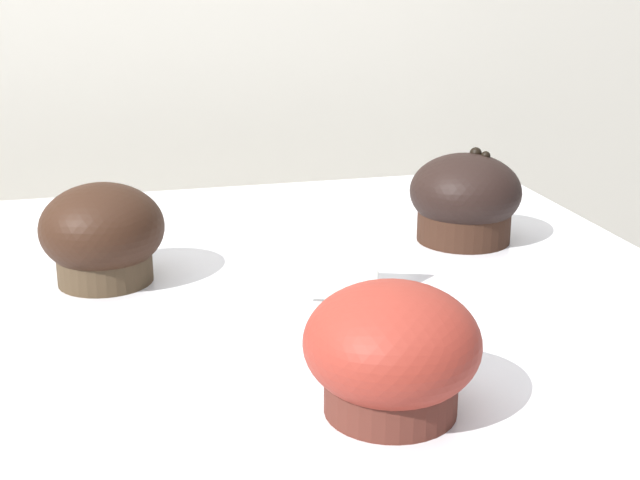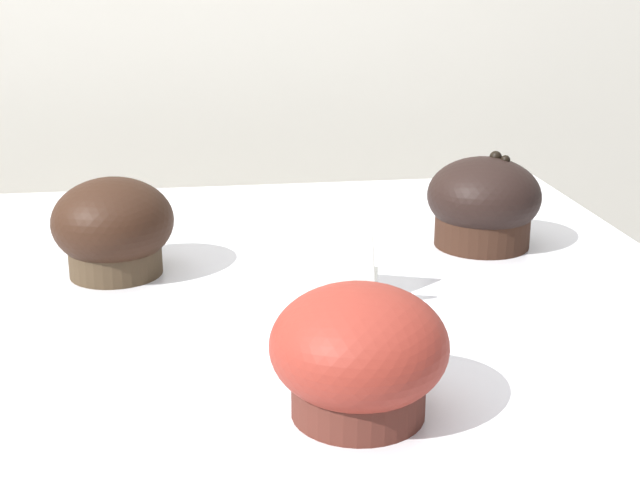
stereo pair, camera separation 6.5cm
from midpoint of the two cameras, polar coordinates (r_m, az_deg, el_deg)
The scene contains 5 objects.
wall_back at distance 1.25m, azimuth -11.85°, elevation 6.17°, with size 3.20×0.10×1.80m, color beige.
muffin_front_center at distance 0.49m, azimuth 6.31°, elevation -7.38°, with size 0.10×0.10×0.07m.
muffin_back_left at distance 0.71m, azimuth -10.57°, elevation 0.68°, with size 0.10×0.10×0.08m.
muffin_back_right at distance 0.79m, azimuth 12.76°, elevation 2.24°, with size 0.10×0.10×0.08m.
price_card at distance 0.64m, azimuth 4.32°, elevation -1.49°, with size 0.06×0.06×0.06m.
Camera 2 is at (0.11, -0.63, 1.15)m, focal length 50.00 mm.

